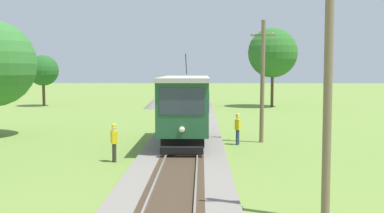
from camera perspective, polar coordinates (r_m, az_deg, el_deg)
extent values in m
cube|color=#235633|center=(24.71, -0.88, 0.28)|extent=(2.50, 8.00, 2.60)
cube|color=#B2ADA3|center=(24.64, -0.89, 3.55)|extent=(2.60, 8.32, 0.22)
cube|color=black|center=(24.89, -0.88, -3.35)|extent=(2.10, 7.04, 0.44)
cube|color=#2D3842|center=(20.68, -1.30, 0.69)|extent=(2.10, 0.03, 1.25)
cube|color=#2D3842|center=(24.67, 2.05, 1.12)|extent=(0.02, 6.72, 1.04)
sphere|color=#F4EAB2|center=(20.77, -1.30, -2.95)|extent=(0.28, 0.28, 0.28)
cylinder|color=black|center=(26.23, -0.76, 5.39)|extent=(0.05, 1.67, 1.19)
cube|color=black|center=(20.78, -1.31, -5.60)|extent=(2.00, 0.36, 0.32)
cylinder|color=black|center=(22.67, -1.09, -4.15)|extent=(1.54, 0.80, 0.80)
cylinder|color=black|center=(27.10, -0.70, -2.68)|extent=(1.54, 0.80, 0.80)
cube|color=#384C33|center=(51.07, 0.21, 2.04)|extent=(2.40, 5.20, 1.70)
cube|color=black|center=(51.13, 0.21, 0.83)|extent=(2.02, 4.78, 0.38)
cylinder|color=black|center=(49.57, 0.18, 0.71)|extent=(1.54, 0.76, 0.76)
cylinder|color=black|center=(52.68, 0.24, 0.95)|extent=(1.54, 0.76, 0.76)
cylinder|color=#7A664C|center=(12.87, 16.94, 4.12)|extent=(0.24, 0.35, 8.29)
cylinder|color=#7A664C|center=(25.93, 8.95, 3.09)|extent=(0.24, 0.58, 7.00)
cube|color=#7A664C|center=(25.99, 9.03, 8.96)|extent=(1.40, 0.10, 0.10)
cylinder|color=silver|center=(25.93, 7.81, 9.20)|extent=(0.08, 0.08, 0.10)
cylinder|color=silver|center=(26.08, 10.24, 9.15)|extent=(0.08, 0.08, 0.10)
cone|color=gray|center=(48.17, -4.79, 0.37)|extent=(2.40, 2.40, 1.07)
cylinder|color=#38332D|center=(20.82, -9.81, -5.84)|extent=(0.15, 0.15, 0.86)
cylinder|color=#38332D|center=(20.98, -9.91, -5.76)|extent=(0.15, 0.15, 0.86)
cube|color=yellow|center=(20.78, -9.89, -3.85)|extent=(0.38, 0.45, 0.58)
sphere|color=beige|center=(20.72, -9.91, -2.67)|extent=(0.22, 0.22, 0.22)
sphere|color=yellow|center=(20.71, -9.91, -2.40)|extent=(0.21, 0.21, 0.21)
cylinder|color=navy|center=(25.25, 5.76, -3.92)|extent=(0.15, 0.15, 0.86)
cylinder|color=navy|center=(25.40, 5.87, -3.87)|extent=(0.15, 0.15, 0.86)
cube|color=yellow|center=(25.22, 5.83, -2.28)|extent=(0.36, 0.44, 0.58)
sphere|color=beige|center=(25.17, 5.84, -1.31)|extent=(0.22, 0.22, 0.22)
sphere|color=yellow|center=(25.16, 5.84, -1.08)|extent=(0.21, 0.21, 0.21)
cylinder|color=#4C3823|center=(50.84, 10.15, 2.18)|extent=(0.32, 0.32, 3.97)
sphere|color=#2D6B28|center=(50.82, 10.22, 6.74)|extent=(5.49, 5.49, 5.49)
cylinder|color=#4C3823|center=(53.80, -18.34, 1.52)|extent=(0.32, 0.32, 2.77)
sphere|color=#235B23|center=(53.72, -18.41, 4.37)|extent=(3.46, 3.46, 3.46)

